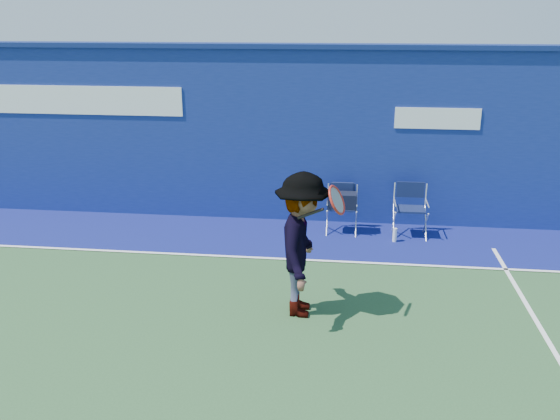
# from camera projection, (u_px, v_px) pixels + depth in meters

# --- Properties ---
(ground) EXTENTS (80.00, 80.00, 0.00)m
(ground) POSITION_uv_depth(u_px,v_px,m) (132.00, 376.00, 6.15)
(ground) COLOR #294D29
(ground) RESTS_ON ground
(stadium_wall) EXTENTS (24.00, 0.50, 3.08)m
(stadium_wall) POSITION_uv_depth(u_px,v_px,m) (228.00, 132.00, 10.55)
(stadium_wall) COLOR navy
(stadium_wall) RESTS_ON ground
(out_of_bounds_strip) EXTENTS (24.00, 1.80, 0.01)m
(out_of_bounds_strip) POSITION_uv_depth(u_px,v_px,m) (217.00, 235.00, 10.00)
(out_of_bounds_strip) COLOR navy
(out_of_bounds_strip) RESTS_ON ground
(court_lines) EXTENTS (24.00, 12.00, 0.01)m
(court_lines) POSITION_uv_depth(u_px,v_px,m) (151.00, 344.00, 6.71)
(court_lines) COLOR white
(court_lines) RESTS_ON out_of_bounds_strip
(directors_chair_left) EXTENTS (0.49, 0.45, 0.83)m
(directors_chair_left) POSITION_uv_depth(u_px,v_px,m) (342.00, 213.00, 10.03)
(directors_chair_left) COLOR silver
(directors_chair_left) RESTS_ON ground
(directors_chair_right) EXTENTS (0.53, 0.47, 0.88)m
(directors_chair_right) POSITION_uv_depth(u_px,v_px,m) (410.00, 220.00, 9.90)
(directors_chair_right) COLOR silver
(directors_chair_right) RESTS_ON ground
(water_bottle) EXTENTS (0.07, 0.07, 0.23)m
(water_bottle) POSITION_uv_depth(u_px,v_px,m) (395.00, 235.00, 9.68)
(water_bottle) COLOR white
(water_bottle) RESTS_ON ground
(tennis_player) EXTENTS (0.88, 1.17, 1.81)m
(tennis_player) POSITION_uv_depth(u_px,v_px,m) (303.00, 245.00, 7.17)
(tennis_player) COLOR #EA4738
(tennis_player) RESTS_ON ground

